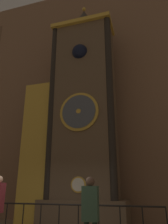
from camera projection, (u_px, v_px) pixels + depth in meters
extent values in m
cube|color=#846047|center=(89.00, 86.00, 11.77)|extent=(24.00, 0.30, 13.36)
cube|color=brown|center=(84.00, 214.00, 8.45)|extent=(3.43, 1.61, 1.03)
cube|color=brown|center=(84.00, 103.00, 9.96)|extent=(2.75, 1.40, 8.19)
cube|color=gold|center=(83.00, 30.00, 11.17)|extent=(2.96, 1.54, 0.20)
cylinder|color=gold|center=(78.00, 185.00, 8.14)|extent=(0.59, 0.05, 0.59)
cylinder|color=silver|center=(78.00, 185.00, 8.11)|extent=(0.48, 0.03, 0.48)
cylinder|color=gold|center=(79.00, 112.00, 9.08)|extent=(1.68, 0.07, 1.68)
cylinder|color=#4C515B|center=(79.00, 111.00, 9.04)|extent=(1.45, 0.04, 1.45)
cylinder|color=gold|center=(78.00, 111.00, 9.03)|extent=(0.20, 0.03, 0.20)
cube|color=#3A2D21|center=(83.00, 57.00, 10.52)|extent=(0.91, 0.42, 0.91)
sphere|color=black|center=(80.00, 52.00, 10.13)|extent=(0.73, 0.73, 0.73)
cylinder|color=black|center=(52.00, 101.00, 9.77)|extent=(0.30, 0.30, 8.19)
cylinder|color=black|center=(110.00, 95.00, 9.05)|extent=(0.30, 0.30, 8.19)
cylinder|color=gold|center=(84.00, 27.00, 11.35)|extent=(1.00, 1.00, 0.30)
cone|color=black|center=(84.00, 18.00, 11.54)|extent=(0.95, 0.95, 0.91)
sphere|color=gold|center=(84.00, 9.00, 11.73)|extent=(0.20, 0.20, 0.20)
cube|color=#4C3828|center=(41.00, 151.00, 9.89)|extent=(1.27, 1.19, 6.12)
cube|color=gold|center=(34.00, 148.00, 9.34)|extent=(1.34, 0.06, 6.12)
cylinder|color=black|center=(6.00, 219.00, 7.07)|extent=(0.04, 0.04, 1.01)
cylinder|color=black|center=(23.00, 220.00, 6.91)|extent=(0.04, 0.04, 1.01)
cylinder|color=black|center=(40.00, 221.00, 6.74)|extent=(0.04, 0.04, 1.01)
cylinder|color=black|center=(59.00, 222.00, 6.57)|extent=(0.04, 0.04, 1.01)
cylinder|color=black|center=(78.00, 223.00, 6.40)|extent=(0.04, 0.04, 1.01)
cylinder|color=black|center=(99.00, 224.00, 6.23)|extent=(0.04, 0.04, 1.01)
cylinder|color=black|center=(69.00, 205.00, 6.64)|extent=(5.57, 0.05, 0.05)
cube|color=#385642|center=(90.00, 203.00, 4.64)|extent=(0.35, 0.23, 0.70)
sphere|color=brown|center=(90.00, 182.00, 4.79)|extent=(0.20, 0.20, 0.20)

